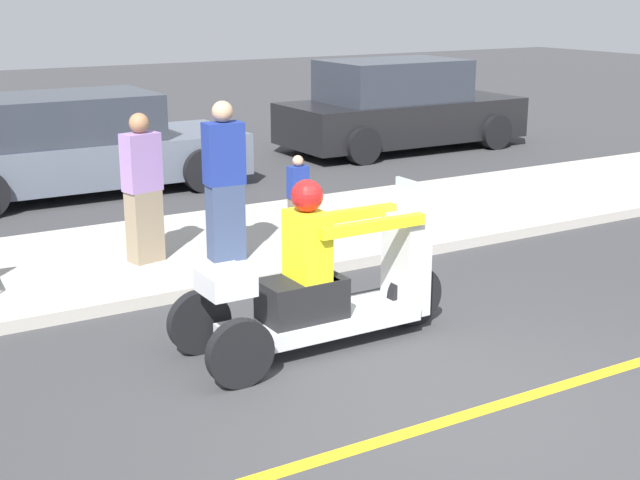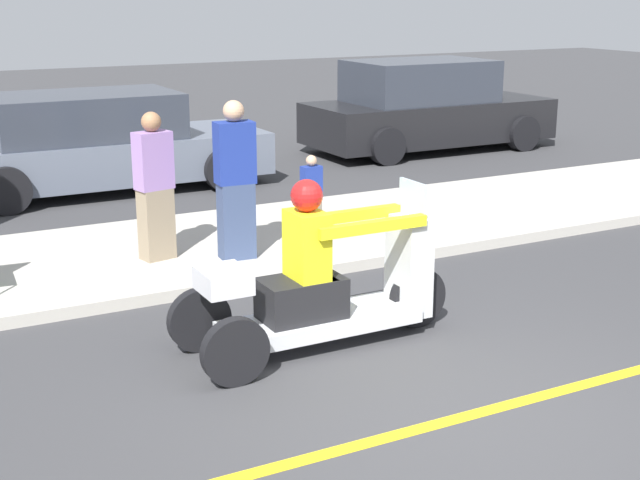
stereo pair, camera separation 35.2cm
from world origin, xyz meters
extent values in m
plane|color=#38383A|center=(0.00, 0.00, 0.00)|extent=(60.00, 60.00, 0.00)
cube|color=gold|center=(-0.29, 0.00, 0.00)|extent=(24.00, 0.12, 0.01)
cube|color=#B2ADA3|center=(0.00, 4.60, 0.06)|extent=(28.00, 2.80, 0.12)
cylinder|color=black|center=(0.67, 1.61, 0.26)|extent=(0.53, 0.10, 0.53)
cylinder|color=black|center=(-1.21, 1.23, 0.26)|extent=(0.53, 0.10, 0.53)
cylinder|color=black|center=(-1.21, 1.98, 0.26)|extent=(0.53, 0.10, 0.53)
cube|color=silver|center=(-0.29, 1.61, 0.21)|extent=(1.69, 0.52, 0.13)
cube|color=black|center=(-0.46, 1.61, 0.45)|extent=(0.68, 0.41, 0.34)
cube|color=silver|center=(0.57, 1.61, 0.58)|extent=(0.24, 0.41, 0.86)
cube|color=silver|center=(0.59, 1.61, 1.16)|extent=(0.03, 0.37, 0.30)
cube|color=silver|center=(-1.14, 1.61, 0.70)|extent=(0.36, 0.41, 0.18)
cube|color=yellow|center=(-0.41, 1.61, 0.89)|extent=(0.26, 0.38, 0.55)
sphere|color=red|center=(-0.41, 1.61, 1.29)|extent=(0.26, 0.26, 0.26)
cube|color=#726656|center=(-0.28, 1.49, 0.45)|extent=(0.14, 0.14, 0.34)
cube|color=#726656|center=(-0.28, 1.73, 0.45)|extent=(0.14, 0.14, 0.34)
cube|color=yellow|center=(0.08, 1.41, 1.03)|extent=(0.99, 0.09, 0.09)
cube|color=yellow|center=(0.08, 1.81, 1.03)|extent=(0.99, 0.09, 0.09)
cube|color=#726656|center=(1.01, 4.27, 0.35)|extent=(0.21, 0.14, 0.46)
cube|color=navy|center=(1.01, 4.27, 0.76)|extent=(0.23, 0.14, 0.36)
sphere|color=tan|center=(1.01, 4.27, 1.01)|extent=(0.12, 0.12, 0.12)
cube|color=gray|center=(-0.82, 4.27, 0.50)|extent=(0.37, 0.29, 0.75)
cube|color=#9972B2|center=(-0.82, 4.27, 1.17)|extent=(0.41, 0.30, 0.59)
sphere|color=#9E704C|center=(-0.82, 4.27, 1.57)|extent=(0.20, 0.20, 0.20)
cube|color=#38476B|center=(-0.07, 3.90, 0.52)|extent=(0.37, 0.26, 0.81)
cube|color=navy|center=(-0.07, 3.90, 1.24)|extent=(0.41, 0.26, 0.64)
sphere|color=tan|center=(-0.07, 3.90, 1.67)|extent=(0.22, 0.22, 0.22)
cube|color=black|center=(5.89, 8.97, 0.54)|extent=(4.52, 1.81, 0.72)
cube|color=#2D333D|center=(5.67, 8.97, 1.27)|extent=(2.49, 1.63, 0.74)
cylinder|color=black|center=(7.36, 8.07, 0.32)|extent=(0.64, 0.22, 0.64)
cylinder|color=black|center=(7.36, 9.88, 0.32)|extent=(0.64, 0.22, 0.64)
cylinder|color=black|center=(4.42, 8.07, 0.32)|extent=(0.64, 0.22, 0.64)
cylinder|color=black|center=(4.42, 9.88, 0.32)|extent=(0.64, 0.22, 0.64)
cube|color=slate|center=(-0.27, 8.41, 0.48)|extent=(4.72, 1.80, 0.61)
cube|color=#2D333D|center=(-0.51, 8.41, 1.11)|extent=(2.60, 1.62, 0.64)
cylinder|color=black|center=(1.26, 7.51, 0.32)|extent=(0.64, 0.22, 0.64)
cylinder|color=black|center=(1.26, 9.31, 0.32)|extent=(0.64, 0.22, 0.64)
cylinder|color=black|center=(-1.81, 7.51, 0.32)|extent=(0.64, 0.22, 0.64)
camera|label=1|loc=(-3.84, -4.31, 2.86)|focal=50.00mm
camera|label=2|loc=(-3.54, -4.48, 2.86)|focal=50.00mm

